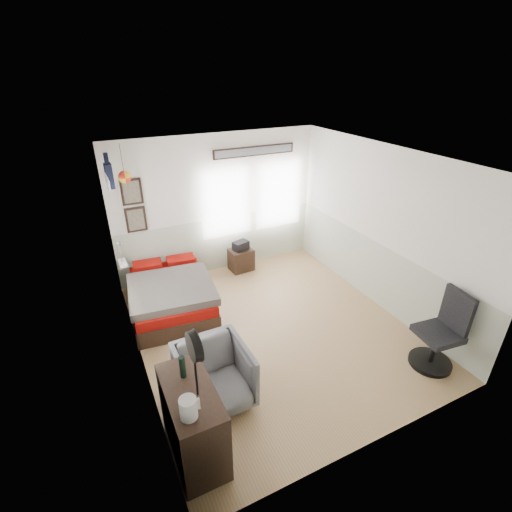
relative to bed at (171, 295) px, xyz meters
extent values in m
cube|color=#AB8057|center=(1.29, -1.24, -0.29)|extent=(4.00, 4.50, 0.01)
cube|color=white|center=(1.29, 1.01, 1.07)|extent=(4.00, 0.02, 2.70)
cube|color=white|center=(1.29, -3.49, 1.07)|extent=(4.00, 0.02, 2.70)
cube|color=white|center=(-0.71, -1.24, 1.07)|extent=(0.02, 4.50, 2.70)
cube|color=white|center=(3.29, -1.24, 1.07)|extent=(0.02, 4.50, 2.70)
cube|color=white|center=(1.29, -1.24, 2.42)|extent=(4.00, 4.50, 0.02)
cube|color=beige|center=(1.29, 1.00, 0.27)|extent=(4.00, 0.01, 1.10)
cube|color=beige|center=(-0.70, -1.24, 0.27)|extent=(0.01, 4.50, 1.10)
cube|color=beige|center=(3.28, -1.24, 0.27)|extent=(0.01, 4.50, 1.10)
cube|color=silver|center=(-0.67, -0.69, 1.17)|extent=(0.03, 2.20, 1.35)
cube|color=silver|center=(1.44, 0.97, 1.12)|extent=(0.95, 0.03, 1.30)
cube|color=silver|center=(2.59, 0.97, 1.12)|extent=(0.95, 0.03, 1.30)
cube|color=#35241A|center=(-0.26, 0.98, 1.07)|extent=(0.35, 0.03, 0.45)
cube|color=#35241A|center=(-0.26, 0.98, 1.57)|extent=(0.35, 0.03, 0.45)
cube|color=#7F7259|center=(-0.26, 0.96, 1.07)|extent=(0.27, 0.01, 0.37)
cube|color=#7F7259|center=(-0.26, 0.96, 1.57)|extent=(0.27, 0.01, 0.37)
cube|color=#35241A|center=(2.04, 0.98, 2.04)|extent=(1.65, 0.03, 0.18)
cube|color=gray|center=(2.04, 0.96, 2.04)|extent=(1.58, 0.01, 0.13)
cube|color=white|center=(-0.68, -0.09, 2.07)|extent=(0.02, 0.48, 0.14)
sphere|color=red|center=(-0.36, 0.71, 1.90)|extent=(0.20, 0.20, 0.20)
cube|color=black|center=(0.00, 0.01, -0.14)|extent=(1.47, 1.95, 0.29)
cube|color=#930904|center=(0.00, 0.01, 0.09)|extent=(1.43, 1.91, 0.16)
cube|color=#524B45|center=(0.00, -0.19, 0.24)|extent=(1.47, 1.41, 0.13)
cube|color=#930904|center=(-0.30, 0.74, 0.24)|extent=(0.53, 0.36, 0.13)
cube|color=#930904|center=(0.30, 0.74, 0.24)|extent=(0.53, 0.36, 0.13)
cube|color=black|center=(-0.45, -2.70, 0.17)|extent=(0.48, 1.00, 0.90)
imported|color=slate|center=(-0.02, -2.16, 0.11)|extent=(0.85, 0.87, 0.78)
cube|color=black|center=(1.62, 0.75, -0.06)|extent=(0.47, 0.39, 0.45)
cylinder|color=black|center=(2.92, -2.89, -0.26)|extent=(0.58, 0.58, 0.06)
cylinder|color=black|center=(2.92, -2.89, -0.01)|extent=(0.07, 0.07, 0.44)
cube|color=#2C2D31|center=(2.92, -2.89, 0.25)|extent=(0.57, 0.57, 0.09)
cube|color=#2C2D31|center=(3.14, -2.92, 0.58)|extent=(0.12, 0.47, 0.58)
cylinder|color=silver|center=(-0.54, -3.00, 0.73)|extent=(0.16, 0.16, 0.22)
cube|color=silver|center=(-0.44, -3.00, 0.74)|extent=(0.02, 0.02, 0.13)
cylinder|color=black|center=(-0.45, -2.50, 0.75)|extent=(0.06, 0.06, 0.26)
cylinder|color=black|center=(-0.39, -2.79, 0.91)|extent=(0.02, 0.02, 0.58)
cylinder|color=black|center=(-0.39, -2.79, 1.22)|extent=(0.07, 0.29, 0.29)
cylinder|color=black|center=(-0.35, -2.79, 1.22)|extent=(0.03, 0.31, 0.31)
cube|color=black|center=(1.62, 0.75, 0.26)|extent=(0.35, 0.27, 0.18)
camera|label=1|loc=(-1.01, -5.36, 3.48)|focal=26.00mm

